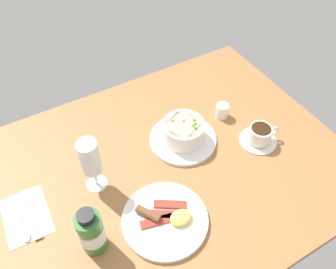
{
  "coord_description": "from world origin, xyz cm",
  "views": [
    {
      "loc": [
        31.05,
        54.86,
        85.51
      ],
      "look_at": [
        -3.11,
        -4.56,
        8.18
      ],
      "focal_mm": 36.9,
      "sensor_mm": 36.0,
      "label": 1
    }
  ],
  "objects": [
    {
      "name": "breakfast_plate",
      "position": [
        9.48,
        15.94,
        0.94
      ],
      "size": [
        23.4,
        23.4,
        3.7
      ],
      "color": "white",
      "rests_on": "ground_plane"
    },
    {
      "name": "wine_glass",
      "position": [
        21.07,
        -4.51,
        11.8
      ],
      "size": [
        6.31,
        6.31,
        18.19
      ],
      "color": "white",
      "rests_on": "ground_plane"
    },
    {
      "name": "sauce_bottle_green",
      "position": [
        28.37,
        12.86,
        7.25
      ],
      "size": [
        6.46,
        6.46,
        15.95
      ],
      "color": "#337233",
      "rests_on": "ground_plane"
    },
    {
      "name": "porridge_bowl",
      "position": [
        -9.62,
        -6.17,
        3.72
      ],
      "size": [
        21.61,
        21.61,
        8.63
      ],
      "color": "white",
      "rests_on": "ground_plane"
    },
    {
      "name": "ground_plane",
      "position": [
        0.0,
        0.0,
        -1.5
      ],
      "size": [
        110.0,
        84.0,
        3.0
      ],
      "primitive_type": "cube",
      "color": "#9E6B3D"
    },
    {
      "name": "coffee_cup",
      "position": [
        -30.77,
        6.25,
        2.81
      ],
      "size": [
        12.37,
        12.08,
        6.08
      ],
      "color": "white",
      "rests_on": "ground_plane"
    },
    {
      "name": "creamer_jug",
      "position": [
        -27.26,
        -9.13,
        2.58
      ],
      "size": [
        5.2,
        4.32,
        5.54
      ],
      "color": "white",
      "rests_on": "ground_plane"
    },
    {
      "name": "cutlery_setting",
      "position": [
        41.89,
        -3.86,
        0.27
      ],
      "size": [
        12.41,
        17.07,
        0.9
      ],
      "color": "white",
      "rests_on": "ground_plane"
    }
  ]
}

